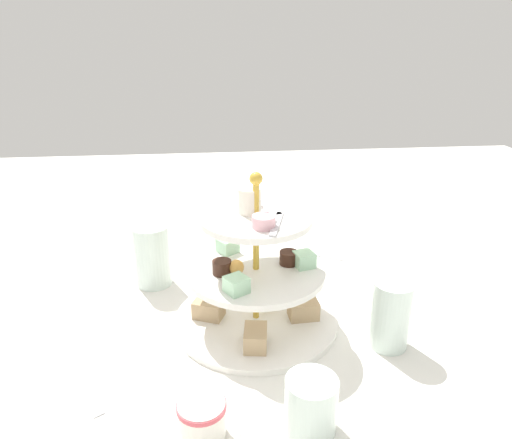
{
  "coord_description": "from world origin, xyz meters",
  "views": [
    {
      "loc": [
        -0.66,
        0.07,
        0.45
      ],
      "look_at": [
        0.0,
        0.0,
        0.18
      ],
      "focal_mm": 32.81,
      "sensor_mm": 36.0,
      "label": 1
    }
  ],
  "objects_px": {
    "tiered_serving_stand": "(256,282)",
    "water_glass_short_left": "(311,405)",
    "butter_knife_left": "(309,253)",
    "water_glass_mid_back": "(390,314)",
    "butter_knife_right": "(78,378)",
    "teacup_with_saucer": "(202,421)",
    "water_glass_tall_right": "(152,255)"
  },
  "relations": [
    {
      "from": "tiered_serving_stand",
      "to": "water_glass_short_left",
      "type": "bearing_deg",
      "value": -169.82
    },
    {
      "from": "tiered_serving_stand",
      "to": "butter_knife_left",
      "type": "xyz_separation_m",
      "value": [
        0.25,
        -0.14,
        -0.07
      ]
    },
    {
      "from": "butter_knife_left",
      "to": "water_glass_mid_back",
      "type": "height_order",
      "value": "water_glass_mid_back"
    },
    {
      "from": "butter_knife_left",
      "to": "butter_knife_right",
      "type": "relative_size",
      "value": 1.0
    },
    {
      "from": "teacup_with_saucer",
      "to": "butter_knife_right",
      "type": "bearing_deg",
      "value": 55.83
    },
    {
      "from": "teacup_with_saucer",
      "to": "water_glass_tall_right",
      "type": "bearing_deg",
      "value": 13.71
    },
    {
      "from": "water_glass_short_left",
      "to": "butter_knife_left",
      "type": "height_order",
      "value": "water_glass_short_left"
    },
    {
      "from": "tiered_serving_stand",
      "to": "teacup_with_saucer",
      "type": "xyz_separation_m",
      "value": [
        -0.23,
        0.09,
        -0.05
      ]
    },
    {
      "from": "tiered_serving_stand",
      "to": "butter_knife_right",
      "type": "distance_m",
      "value": 0.3
    },
    {
      "from": "teacup_with_saucer",
      "to": "butter_knife_left",
      "type": "height_order",
      "value": "teacup_with_saucer"
    },
    {
      "from": "butter_knife_right",
      "to": "water_glass_short_left",
      "type": "bearing_deg",
      "value": 37.21
    },
    {
      "from": "water_glass_tall_right",
      "to": "water_glass_mid_back",
      "type": "bearing_deg",
      "value": -121.59
    },
    {
      "from": "water_glass_tall_right",
      "to": "water_glass_short_left",
      "type": "relative_size",
      "value": 1.64
    },
    {
      "from": "tiered_serving_stand",
      "to": "butter_knife_left",
      "type": "bearing_deg",
      "value": -30.02
    },
    {
      "from": "water_glass_tall_right",
      "to": "butter_knife_right",
      "type": "bearing_deg",
      "value": 162.9
    },
    {
      "from": "teacup_with_saucer",
      "to": "water_glass_short_left",
      "type": "bearing_deg",
      "value": -90.33
    },
    {
      "from": "water_glass_tall_right",
      "to": "teacup_with_saucer",
      "type": "distance_m",
      "value": 0.39
    },
    {
      "from": "tiered_serving_stand",
      "to": "water_glass_short_left",
      "type": "height_order",
      "value": "tiered_serving_stand"
    },
    {
      "from": "tiered_serving_stand",
      "to": "water_glass_tall_right",
      "type": "height_order",
      "value": "tiered_serving_stand"
    },
    {
      "from": "water_glass_short_left",
      "to": "water_glass_mid_back",
      "type": "height_order",
      "value": "water_glass_mid_back"
    },
    {
      "from": "butter_knife_right",
      "to": "water_glass_tall_right",
      "type": "bearing_deg",
      "value": 131.49
    },
    {
      "from": "teacup_with_saucer",
      "to": "tiered_serving_stand",
      "type": "bearing_deg",
      "value": -20.79
    },
    {
      "from": "butter_knife_left",
      "to": "butter_knife_right",
      "type": "distance_m",
      "value": 0.54
    },
    {
      "from": "water_glass_short_left",
      "to": "teacup_with_saucer",
      "type": "bearing_deg",
      "value": 89.67
    },
    {
      "from": "teacup_with_saucer",
      "to": "butter_knife_right",
      "type": "relative_size",
      "value": 0.53
    },
    {
      "from": "water_glass_mid_back",
      "to": "butter_knife_left",
      "type": "bearing_deg",
      "value": 9.21
    },
    {
      "from": "water_glass_tall_right",
      "to": "water_glass_short_left",
      "type": "height_order",
      "value": "water_glass_tall_right"
    },
    {
      "from": "tiered_serving_stand",
      "to": "water_glass_mid_back",
      "type": "relative_size",
      "value": 2.49
    },
    {
      "from": "water_glass_tall_right",
      "to": "teacup_with_saucer",
      "type": "xyz_separation_m",
      "value": [
        -0.38,
        -0.09,
        -0.03
      ]
    },
    {
      "from": "water_glass_tall_right",
      "to": "teacup_with_saucer",
      "type": "height_order",
      "value": "water_glass_tall_right"
    },
    {
      "from": "teacup_with_saucer",
      "to": "butter_knife_right",
      "type": "distance_m",
      "value": 0.21
    },
    {
      "from": "butter_knife_right",
      "to": "butter_knife_left",
      "type": "bearing_deg",
      "value": 100.27
    }
  ]
}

